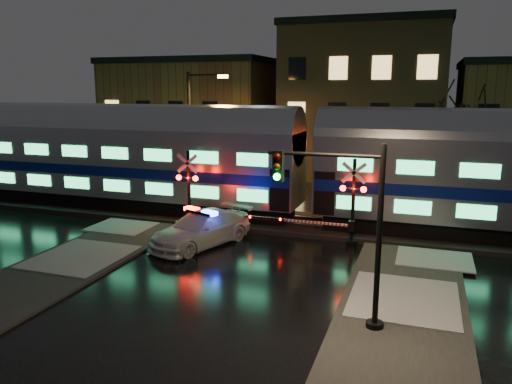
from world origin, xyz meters
TOP-DOWN VIEW (x-y plane):
  - ground at (0.00, 0.00)m, footprint 120.00×120.00m
  - ballast at (0.00, 5.00)m, footprint 90.00×4.20m
  - sidewalk_left at (-6.50, -6.00)m, footprint 4.00×20.00m
  - sidewalk_right at (6.50, -6.00)m, footprint 4.00×20.00m
  - building_left at (-13.00, 22.00)m, footprint 14.00×10.00m
  - building_mid at (2.00, 22.50)m, footprint 12.00×11.00m
  - train at (1.35, 5.00)m, footprint 51.00×3.12m
  - police_car at (-2.56, 0.45)m, footprint 3.86×5.66m
  - crossing_signal_right at (3.61, 2.30)m, footprint 5.67×0.65m
  - crossing_signal_left at (-3.73, 2.30)m, footprint 5.69×0.65m
  - traffic_light at (4.90, -5.40)m, footprint 3.59×0.67m
  - streetlight at (-6.98, 9.00)m, footprint 2.67×0.28m

SIDE VIEW (x-z plane):
  - ground at x=0.00m, z-range 0.00..0.00m
  - sidewalk_left at x=-6.50m, z-range 0.00..0.12m
  - sidewalk_right at x=6.50m, z-range 0.00..0.12m
  - ballast at x=0.00m, z-range 0.00..0.24m
  - police_car at x=-2.56m, z-range -0.08..1.61m
  - crossing_signal_right at x=3.61m, z-range -0.35..3.66m
  - crossing_signal_left at x=-3.73m, z-range -0.35..3.68m
  - traffic_light at x=4.90m, z-range 0.18..5.72m
  - train at x=1.35m, z-range 0.42..6.35m
  - building_left at x=-13.00m, z-range 0.00..9.00m
  - streetlight at x=-6.98m, z-range 0.61..8.61m
  - building_mid at x=2.00m, z-range 0.00..11.50m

